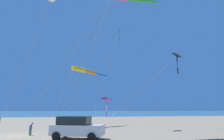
% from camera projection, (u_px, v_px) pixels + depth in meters
% --- Properties ---
extents(ground_plane, '(600.00, 600.00, 0.00)m').
position_uv_depth(ground_plane, '(14.00, 136.00, 17.13)').
color(ground_plane, gray).
extents(ocean_water_strip, '(240.00, 600.00, 0.01)m').
position_uv_depth(ocean_water_strip, '(71.00, 112.00, 175.60)').
color(ocean_water_strip, '#386B84').
rests_on(ocean_water_strip, ground_plane).
extents(parked_car, '(3.22, 4.67, 1.85)m').
position_uv_depth(parked_car, '(77.00, 127.00, 15.24)').
color(parked_car, silver).
rests_on(parked_car, ground_plane).
extents(cooler_box, '(0.62, 0.42, 0.42)m').
position_uv_depth(cooler_box, '(72.00, 133.00, 17.62)').
color(cooler_box, '#EF4C93').
rests_on(cooler_box, ground_plane).
extents(person_child_green_jacket, '(0.50, 0.46, 1.39)m').
position_uv_depth(person_child_green_jacket, '(60.00, 124.00, 20.86)').
color(person_child_green_jacket, '#3D7F51').
rests_on(person_child_green_jacket, ground_plane).
extents(person_child_grey_jacket, '(0.30, 0.38, 1.19)m').
position_uv_depth(person_child_grey_jacket, '(31.00, 128.00, 17.44)').
color(person_child_grey_jacket, '#3D7F51').
rests_on(person_child_grey_jacket, ground_plane).
extents(kite_windsock_red_high_left, '(15.64, 7.60, 9.19)m').
position_uv_depth(kite_windsock_red_high_left, '(85.00, 71.00, 29.76)').
color(kite_windsock_red_high_left, yellow).
rests_on(kite_windsock_red_high_left, ground_plane).
extents(kite_delta_orange_high_right, '(5.87, 13.91, 10.95)m').
position_uv_depth(kite_delta_orange_high_right, '(177.00, 55.00, 27.25)').
color(kite_delta_orange_high_right, black).
rests_on(kite_delta_orange_high_right, ground_plane).
extents(kite_delta_white_trailing, '(12.07, 5.65, 4.61)m').
position_uv_depth(kite_delta_white_trailing, '(107.00, 99.00, 28.72)').
color(kite_delta_white_trailing, '#EF4C93').
rests_on(kite_delta_white_trailing, ground_plane).
extents(kite_delta_yellow_midlevel, '(5.63, 5.73, 15.34)m').
position_uv_depth(kite_delta_yellow_midlevel, '(119.00, 29.00, 28.79)').
color(kite_delta_yellow_midlevel, blue).
rests_on(kite_delta_yellow_midlevel, ground_plane).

